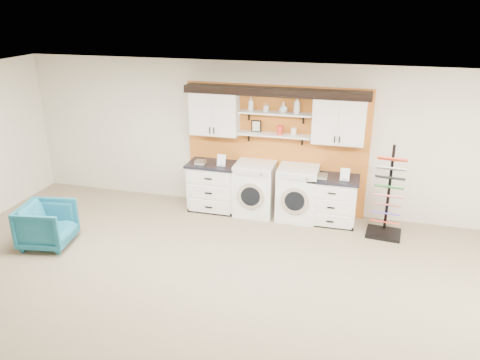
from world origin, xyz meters
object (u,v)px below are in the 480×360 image
(base_cabinet_left, at_px, (214,186))
(armchair, at_px, (47,225))
(washer, at_px, (255,189))
(sample_rack, at_px, (387,207))
(base_cabinet_right, at_px, (332,200))
(dryer, at_px, (298,193))

(base_cabinet_left, xyz_separation_m, armchair, (-2.20, -2.08, -0.11))
(washer, height_order, sample_rack, sample_rack)
(washer, bearing_deg, sample_rack, -6.25)
(washer, distance_m, sample_rack, 2.39)
(sample_rack, relative_size, armchair, 2.00)
(base_cabinet_right, height_order, sample_rack, sample_rack)
(sample_rack, bearing_deg, washer, 179.42)
(base_cabinet_right, height_order, armchair, base_cabinet_right)
(base_cabinet_right, bearing_deg, base_cabinet_left, -180.00)
(sample_rack, bearing_deg, base_cabinet_left, -179.05)
(washer, relative_size, dryer, 1.00)
(base_cabinet_right, relative_size, armchair, 1.13)
(washer, distance_m, armchair, 3.67)
(dryer, distance_m, sample_rack, 1.59)
(base_cabinet_right, height_order, dryer, dryer)
(washer, xyz_separation_m, sample_rack, (2.37, -0.26, 0.01))
(armchair, bearing_deg, base_cabinet_right, -74.62)
(sample_rack, xyz_separation_m, armchair, (-5.39, -1.82, -0.15))
(sample_rack, height_order, armchair, sample_rack)
(dryer, relative_size, sample_rack, 0.63)
(base_cabinet_right, xyz_separation_m, dryer, (-0.64, -0.00, 0.06))
(armchair, bearing_deg, base_cabinet_left, -56.26)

